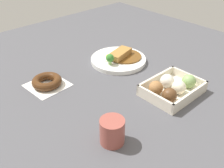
# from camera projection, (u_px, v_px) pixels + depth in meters

# --- Properties ---
(ground_plane) EXTENTS (1.60, 1.60, 0.00)m
(ground_plane) POSITION_uv_depth(u_px,v_px,m) (114.00, 82.00, 0.98)
(ground_plane) COLOR #4C4C51
(curry_plate) EXTENTS (0.24, 0.24, 0.06)m
(curry_plate) POSITION_uv_depth(u_px,v_px,m) (119.00, 59.00, 1.12)
(curry_plate) COLOR white
(curry_plate) RESTS_ON ground_plane
(donut_box) EXTENTS (0.20, 0.16, 0.06)m
(donut_box) POSITION_uv_depth(u_px,v_px,m) (172.00, 88.00, 0.90)
(donut_box) COLOR beige
(donut_box) RESTS_ON ground_plane
(chocolate_ring_donut) EXTENTS (0.15, 0.15, 0.03)m
(chocolate_ring_donut) POSITION_uv_depth(u_px,v_px,m) (47.00, 82.00, 0.96)
(chocolate_ring_donut) COLOR white
(chocolate_ring_donut) RESTS_ON ground_plane
(coffee_mug) EXTENTS (0.07, 0.07, 0.08)m
(coffee_mug) POSITION_uv_depth(u_px,v_px,m) (112.00, 131.00, 0.70)
(coffee_mug) COLOR #9E4C42
(coffee_mug) RESTS_ON ground_plane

